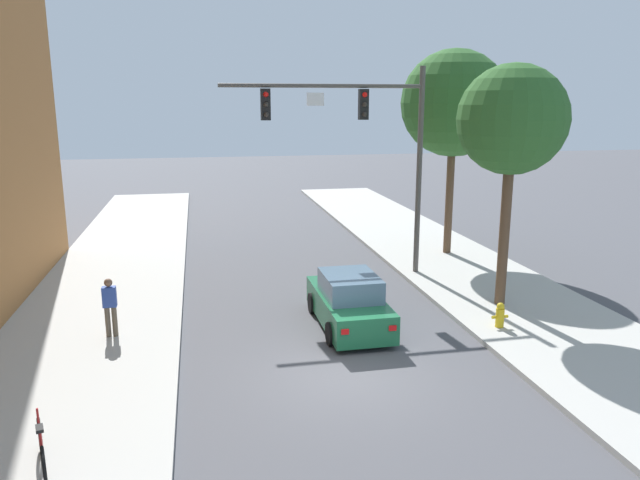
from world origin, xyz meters
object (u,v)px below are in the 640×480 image
Objects in this scene: pedestrian_sidewalk_left_walker at (110,304)px; street_tree_nearest at (512,121)px; car_lead_green at (349,303)px; street_tree_second at (454,104)px; traffic_signal_mast at (365,132)px; fire_hydrant at (500,315)px; bicycle_leaning at (42,450)px.

pedestrian_sidewalk_left_walker is 0.22× the size of street_tree_nearest.
car_lead_green is at bearing -173.46° from street_tree_nearest.
car_lead_green is 11.00m from street_tree_second.
street_tree_nearest is (11.72, 0.40, 4.80)m from pedestrian_sidewalk_left_walker.
fire_hydrant is at bearing -68.22° from traffic_signal_mast.
street_tree_nearest is at bearing 28.67° from bicycle_leaning.
street_tree_second is at bearing 49.56° from car_lead_green.
pedestrian_sidewalk_left_walker is (-8.35, -4.49, -4.31)m from traffic_signal_mast.
street_tree_second is at bearing 81.08° from street_tree_nearest.
street_tree_nearest is 6.71m from street_tree_second.
bicycle_leaning is at bearing -139.25° from car_lead_green.
traffic_signal_mast is 5.17m from street_tree_second.
bicycle_leaning is at bearing -134.79° from street_tree_second.
street_tree_second reaches higher than traffic_signal_mast.
car_lead_green is at bearing 40.75° from bicycle_leaning.
traffic_signal_mast is at bearing 69.82° from car_lead_green.
car_lead_green is 2.59× the size of pedestrian_sidewalk_left_walker.
fire_hydrant is 0.10× the size of street_tree_nearest.
pedestrian_sidewalk_left_walker is 15.49m from street_tree_second.
fire_hydrant is (10.73, -1.48, -0.56)m from pedestrian_sidewalk_left_walker.
fire_hydrant is at bearing -17.47° from car_lead_green.
car_lead_green is at bearing 162.53° from fire_hydrant.
street_tree_nearest is 0.89× the size of street_tree_second.
street_tree_second reaches higher than fire_hydrant.
street_tree_second reaches higher than pedestrian_sidewalk_left_walker.
fire_hydrant is (2.39, -5.97, -4.87)m from traffic_signal_mast.
car_lead_green is at bearing -130.44° from street_tree_second.
fire_hydrant is (4.10, -1.29, -0.22)m from car_lead_green.
bicycle_leaning reaches higher than fire_hydrant.
traffic_signal_mast reaches higher than car_lead_green.
car_lead_green is (-1.72, -4.68, -4.65)m from traffic_signal_mast.
bicycle_leaning is 0.21× the size of street_tree_second.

